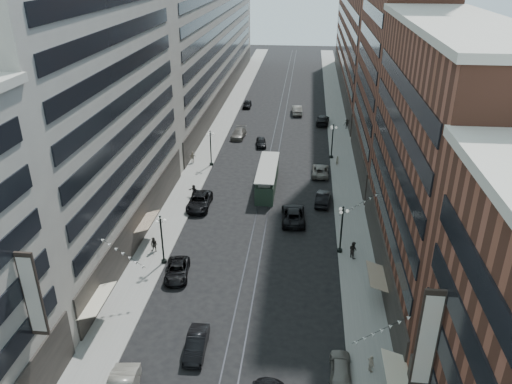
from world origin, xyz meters
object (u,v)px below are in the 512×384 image
at_px(car_5, 196,344).
at_px(car_14, 297,110).
at_px(lamppost_se_far, 342,228).
at_px(car_extra_0, 293,215).
at_px(lamppost_se_mid, 332,140).
at_px(car_2, 177,271).
at_px(pedestrian_8, 337,161).
at_px(car_11, 320,170).
at_px(car_12, 323,120).
at_px(car_10, 323,198).
at_px(streetcar, 267,178).
at_px(lamppost_sw_far, 162,238).
at_px(car_8, 239,133).
at_px(lamppost_sw_mid, 211,147).
at_px(car_4, 341,368).
at_px(pedestrian_5, 194,190).
at_px(car_9, 247,104).
at_px(pedestrian_7, 353,250).
at_px(pedestrian_2, 154,245).
at_px(car_7, 199,201).
at_px(pedestrian_4, 371,364).
at_px(pedestrian_9, 347,124).
at_px(pedestrian_6, 193,157).

height_order(car_5, car_14, car_14).
xyz_separation_m(lamppost_se_far, car_extra_0, (-5.28, 6.73, -2.26)).
height_order(lamppost_se_mid, car_2, lamppost_se_mid).
bearing_deg(pedestrian_8, car_11, 29.83).
bearing_deg(car_12, car_10, 93.79).
bearing_deg(streetcar, lamppost_sw_far, -114.85).
relative_size(car_8, car_11, 1.02).
bearing_deg(car_2, lamppost_sw_mid, 86.36).
xyz_separation_m(car_4, pedestrian_5, (-17.90, 29.65, 0.25)).
distance_m(car_9, pedestrian_5, 43.96).
distance_m(car_2, pedestrian_7, 18.48).
relative_size(lamppost_se_mid, streetcar, 0.48).
xyz_separation_m(pedestrian_7, car_extra_0, (-6.58, 7.72, -0.26)).
bearing_deg(car_11, car_5, 76.21).
relative_size(pedestrian_2, car_11, 0.33).
bearing_deg(streetcar, car_4, -75.91).
bearing_deg(lamppost_sw_mid, car_7, -85.69).
relative_size(car_8, pedestrian_5, 3.33).
bearing_deg(car_14, car_10, 91.15).
distance_m(car_8, pedestrian_5, 24.59).
height_order(car_2, pedestrian_4, pedestrian_4).
height_order(lamppost_sw_mid, car_extra_0, lamppost_sw_mid).
bearing_deg(car_8, pedestrian_9, 22.83).
distance_m(lamppost_sw_far, car_14, 57.47).
bearing_deg(car_7, pedestrian_5, 113.75).
distance_m(lamppost_se_far, pedestrian_5, 22.35).
relative_size(lamppost_sw_mid, car_7, 0.94).
distance_m(car_2, car_9, 62.06).
relative_size(lamppost_sw_far, car_14, 1.03).
bearing_deg(car_4, pedestrian_8, -90.32).
xyz_separation_m(lamppost_sw_mid, car_11, (16.55, -1.83, -2.38)).
relative_size(car_2, car_5, 1.08).
distance_m(pedestrian_4, car_14, 69.71).
distance_m(car_7, car_extra_0, 12.31).
bearing_deg(lamppost_se_far, car_7, 152.26).
bearing_deg(car_8, car_5, -82.08).
relative_size(lamppost_se_far, car_10, 1.15).
xyz_separation_m(car_4, pedestrian_6, (-20.62, 41.33, 0.32)).
bearing_deg(pedestrian_5, streetcar, 36.54).
xyz_separation_m(lamppost_se_far, pedestrian_2, (-20.00, -2.02, -2.10)).
distance_m(car_2, car_4, 19.43).
bearing_deg(car_9, pedestrian_9, -32.86).
distance_m(car_8, pedestrian_6, 13.87).
xyz_separation_m(car_2, car_7, (-0.90, 15.22, 0.14)).
bearing_deg(pedestrian_2, car_9, 99.63).
distance_m(lamppost_se_far, pedestrian_9, 43.27).
relative_size(lamppost_sw_mid, car_extra_0, 0.92).
relative_size(pedestrian_7, pedestrian_9, 1.06).
xyz_separation_m(lamppost_sw_far, streetcar, (9.20, 19.87, -1.62)).
xyz_separation_m(lamppost_se_far, car_12, (-1.07, 45.95, -2.27)).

